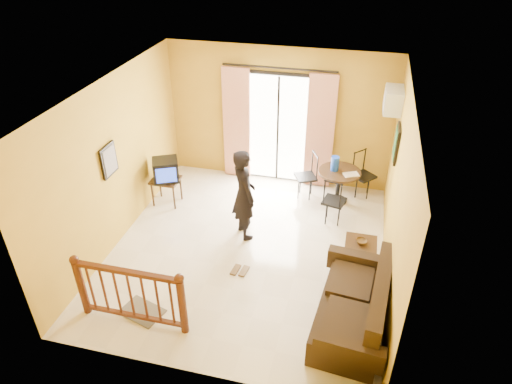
% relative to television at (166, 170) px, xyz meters
% --- Properties ---
extents(ground, '(5.00, 5.00, 0.00)m').
position_rel_television_xyz_m(ground, '(1.87, -1.03, -0.74)').
color(ground, beige).
rests_on(ground, ground).
extents(room_shell, '(5.00, 5.00, 5.00)m').
position_rel_television_xyz_m(room_shell, '(1.87, -1.03, 0.96)').
color(room_shell, white).
rests_on(room_shell, ground).
extents(balcony_door, '(2.25, 0.14, 2.46)m').
position_rel_television_xyz_m(balcony_door, '(1.87, 1.40, 0.44)').
color(balcony_door, black).
rests_on(balcony_door, ground).
extents(tv_table, '(0.53, 0.44, 0.53)m').
position_rel_television_xyz_m(tv_table, '(-0.03, 0.00, -0.29)').
color(tv_table, black).
rests_on(tv_table, ground).
extents(television, '(0.60, 0.58, 0.42)m').
position_rel_television_xyz_m(television, '(0.00, 0.00, 0.00)').
color(television, black).
rests_on(television, tv_table).
extents(picture_left, '(0.05, 0.42, 0.52)m').
position_rel_television_xyz_m(picture_left, '(-0.35, -1.23, 0.81)').
color(picture_left, black).
rests_on(picture_left, room_shell).
extents(dining_table, '(0.82, 0.82, 0.68)m').
position_rel_television_xyz_m(dining_table, '(3.20, 0.85, -0.21)').
color(dining_table, black).
rests_on(dining_table, ground).
extents(water_jug, '(0.15, 0.15, 0.29)m').
position_rel_television_xyz_m(water_jug, '(3.09, 0.86, 0.08)').
color(water_jug, '#143EC1').
rests_on(water_jug, dining_table).
extents(serving_tray, '(0.33, 0.28, 0.02)m').
position_rel_television_xyz_m(serving_tray, '(3.42, 0.75, -0.05)').
color(serving_tray, beige).
rests_on(serving_tray, dining_table).
extents(dining_chairs, '(1.66, 1.57, 0.95)m').
position_rel_television_xyz_m(dining_chairs, '(3.13, 0.72, -0.74)').
color(dining_chairs, black).
rests_on(dining_chairs, ground).
extents(air_conditioner, '(0.31, 0.60, 0.40)m').
position_rel_television_xyz_m(air_conditioner, '(3.96, 0.92, 1.41)').
color(air_conditioner, silver).
rests_on(air_conditioner, room_shell).
extents(botanical_print, '(0.05, 0.50, 0.60)m').
position_rel_television_xyz_m(botanical_print, '(4.08, 0.27, 0.91)').
color(botanical_print, black).
rests_on(botanical_print, room_shell).
extents(coffee_table, '(0.50, 0.90, 0.40)m').
position_rel_television_xyz_m(coffee_table, '(3.72, -1.11, -0.48)').
color(coffee_table, black).
rests_on(coffee_table, ground).
extents(bowl, '(0.19, 0.19, 0.06)m').
position_rel_television_xyz_m(bowl, '(3.72, -0.91, -0.31)').
color(bowl, '#543B1C').
rests_on(bowl, coffee_table).
extents(sofa, '(1.03, 1.93, 0.89)m').
position_rel_television_xyz_m(sofa, '(3.73, -2.29, -0.41)').
color(sofa, black).
rests_on(sofa, ground).
extents(standing_person, '(0.68, 0.73, 1.66)m').
position_rel_television_xyz_m(standing_person, '(1.70, -0.62, 0.09)').
color(standing_person, black).
rests_on(standing_person, ground).
extents(stair_balustrade, '(1.63, 0.13, 1.04)m').
position_rel_television_xyz_m(stair_balustrade, '(0.72, -2.93, -0.18)').
color(stair_balustrade, '#471E0F').
rests_on(stair_balustrade, ground).
extents(doormat, '(0.69, 0.56, 0.02)m').
position_rel_television_xyz_m(doormat, '(0.74, -2.76, -0.73)').
color(doormat, '#5B5549').
rests_on(doormat, ground).
extents(sandals, '(0.27, 0.26, 0.03)m').
position_rel_television_xyz_m(sandals, '(1.88, -1.59, -0.73)').
color(sandals, '#543B1C').
rests_on(sandals, ground).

